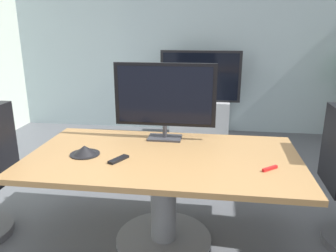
{
  "coord_description": "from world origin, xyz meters",
  "views": [
    {
      "loc": [
        0.28,
        -2.08,
        1.65
      ],
      "look_at": [
        -0.07,
        0.45,
        0.89
      ],
      "focal_mm": 35.69,
      "sensor_mm": 36.0,
      "label": 1
    }
  ],
  "objects_px": {
    "tv_monitor": "(165,97)",
    "remote_control": "(119,159)",
    "wall_display_unit": "(200,108)",
    "conference_phone": "(85,151)",
    "conference_table": "(163,178)"
  },
  "relations": [
    {
      "from": "conference_table",
      "to": "wall_display_unit",
      "type": "height_order",
      "value": "wall_display_unit"
    },
    {
      "from": "wall_display_unit",
      "to": "conference_phone",
      "type": "xyz_separation_m",
      "value": [
        -0.73,
        -2.82,
        0.32
      ]
    },
    {
      "from": "tv_monitor",
      "to": "remote_control",
      "type": "height_order",
      "value": "tv_monitor"
    },
    {
      "from": "remote_control",
      "to": "tv_monitor",
      "type": "bearing_deg",
      "value": 91.96
    },
    {
      "from": "conference_table",
      "to": "wall_display_unit",
      "type": "bearing_deg",
      "value": 86.92
    },
    {
      "from": "tv_monitor",
      "to": "remote_control",
      "type": "distance_m",
      "value": 0.68
    },
    {
      "from": "conference_table",
      "to": "wall_display_unit",
      "type": "relative_size",
      "value": 1.53
    },
    {
      "from": "wall_display_unit",
      "to": "remote_control",
      "type": "bearing_deg",
      "value": -98.78
    },
    {
      "from": "tv_monitor",
      "to": "wall_display_unit",
      "type": "distance_m",
      "value": 2.47
    },
    {
      "from": "conference_phone",
      "to": "remote_control",
      "type": "height_order",
      "value": "conference_phone"
    },
    {
      "from": "wall_display_unit",
      "to": "tv_monitor",
      "type": "bearing_deg",
      "value": -94.62
    },
    {
      "from": "conference_phone",
      "to": "remote_control",
      "type": "relative_size",
      "value": 1.29
    },
    {
      "from": "tv_monitor",
      "to": "conference_phone",
      "type": "relative_size",
      "value": 3.82
    },
    {
      "from": "conference_table",
      "to": "wall_display_unit",
      "type": "xyz_separation_m",
      "value": [
        0.15,
        2.75,
        -0.11
      ]
    },
    {
      "from": "conference_table",
      "to": "remote_control",
      "type": "distance_m",
      "value": 0.39
    }
  ]
}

